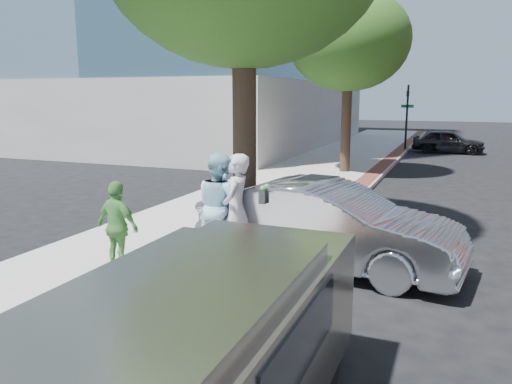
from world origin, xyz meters
The scene contains 14 objects.
ground centered at (0.00, 0.00, 0.00)m, with size 120.00×120.00×0.00m, color black.
sidewalk centered at (-1.50, 8.00, 0.07)m, with size 5.00×60.00×0.15m, color #9E9991.
brick_strip centered at (0.70, 8.00, 0.15)m, with size 0.60×60.00×0.01m, color brown.
curb centered at (1.05, 8.00, 0.07)m, with size 0.10×60.00×0.15m, color gray.
office_base centered at (-13.00, 22.00, 2.00)m, with size 18.20×22.20×4.00m, color gray.
signal_near centered at (0.90, 22.00, 2.25)m, with size 0.70×0.15×3.80m.
tree_far centered at (-0.50, 12.00, 5.30)m, with size 4.80×4.80×7.14m.
parking_meter centered at (0.59, 0.07, 1.21)m, with size 0.12×0.32×1.47m.
person_gray centered at (0.11, -0.13, 1.17)m, with size 0.74×0.49×2.03m, color #B9B9BE.
person_officer centered at (-0.31, 0.06, 1.16)m, with size 0.98×0.76×2.02m, color #92C9E2.
person_green centered at (-1.65, -1.25, 0.95)m, with size 0.94×0.39×1.60m, color #4D9744.
sedan_silver centered at (1.60, 0.72, 0.81)m, with size 1.71×4.91×1.62m, color #A4A6AB.
bg_car centered at (3.22, 21.97, 0.66)m, with size 1.55×3.86×1.32m, color black.
van centered at (1.80, -4.65, 0.96)m, with size 1.87×4.80×1.76m.
Camera 1 is at (3.74, -8.14, 3.19)m, focal length 35.00 mm.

